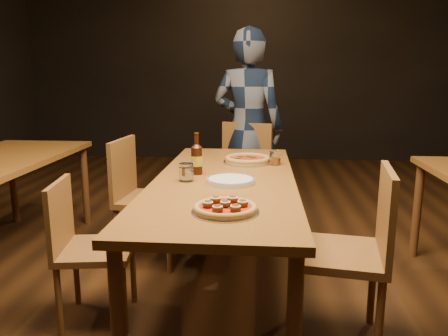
# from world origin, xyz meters

# --- Properties ---
(ground) EXTENTS (9.00, 9.00, 0.00)m
(ground) POSITION_xyz_m (0.00, 0.00, 0.00)
(ground) COLOR black
(table_main) EXTENTS (0.80, 2.00, 0.75)m
(table_main) POSITION_xyz_m (0.00, 0.00, 0.68)
(table_main) COLOR brown
(table_main) RESTS_ON ground
(chair_main_nw) EXTENTS (0.44, 0.44, 0.82)m
(chair_main_nw) POSITION_xyz_m (-0.67, -0.29, 0.41)
(chair_main_nw) COLOR brown
(chair_main_nw) RESTS_ON ground
(chair_main_sw) EXTENTS (0.47, 0.47, 0.93)m
(chair_main_sw) POSITION_xyz_m (-0.57, 0.51, 0.47)
(chair_main_sw) COLOR brown
(chair_main_sw) RESTS_ON ground
(chair_main_e) EXTENTS (0.51, 0.51, 0.95)m
(chair_main_e) POSITION_xyz_m (0.60, -0.37, 0.47)
(chair_main_e) COLOR brown
(chair_main_e) RESTS_ON ground
(chair_end) EXTENTS (0.57, 0.57, 0.97)m
(chair_end) POSITION_xyz_m (0.02, 1.13, 0.48)
(chair_end) COLOR brown
(chair_end) RESTS_ON ground
(pizza_meatball) EXTENTS (0.30, 0.30, 0.05)m
(pizza_meatball) POSITION_xyz_m (0.05, -0.63, 0.77)
(pizza_meatball) COLOR #B7B7BF
(pizza_meatball) RESTS_ON table_main
(pizza_margherita) EXTENTS (0.33, 0.33, 0.04)m
(pizza_margherita) POSITION_xyz_m (0.12, 0.47, 0.77)
(pizza_margherita) COLOR #B7B7BF
(pizza_margherita) RESTS_ON table_main
(plate_stack) EXTENTS (0.27, 0.27, 0.03)m
(plate_stack) POSITION_xyz_m (0.04, -0.11, 0.76)
(plate_stack) COLOR white
(plate_stack) RESTS_ON table_main
(beer_bottle) EXTENTS (0.07, 0.07, 0.24)m
(beer_bottle) POSITION_xyz_m (-0.17, 0.09, 0.84)
(beer_bottle) COLOR black
(beer_bottle) RESTS_ON table_main
(water_glass) EXTENTS (0.08, 0.08, 0.10)m
(water_glass) POSITION_xyz_m (-0.21, -0.09, 0.80)
(water_glass) COLOR white
(water_glass) RESTS_ON table_main
(amber_glass) EXTENTS (0.07, 0.07, 0.09)m
(amber_glass) POSITION_xyz_m (0.30, 0.41, 0.80)
(amber_glass) COLOR #AE5D13
(amber_glass) RESTS_ON table_main
(diner) EXTENTS (0.71, 0.55, 1.73)m
(diner) POSITION_xyz_m (0.09, 1.41, 0.86)
(diner) COLOR black
(diner) RESTS_ON ground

